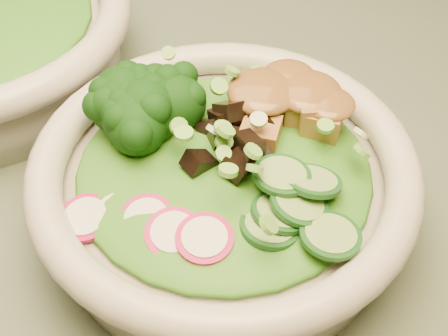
# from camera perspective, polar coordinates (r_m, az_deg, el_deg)

# --- Properties ---
(dining_table) EXTENTS (1.20, 0.80, 0.75)m
(dining_table) POSITION_cam_1_polar(r_m,az_deg,el_deg) (0.64, 5.73, -5.12)
(dining_table) COLOR black
(dining_table) RESTS_ON ground
(salad_bowl) EXTENTS (0.28, 0.28, 0.08)m
(salad_bowl) POSITION_cam_1_polar(r_m,az_deg,el_deg) (0.46, -0.00, -1.74)
(salad_bowl) COLOR beige
(salad_bowl) RESTS_ON dining_table
(lettuce_bed) EXTENTS (0.21, 0.21, 0.02)m
(lettuce_bed) POSITION_cam_1_polar(r_m,az_deg,el_deg) (0.44, 0.00, 0.09)
(lettuce_bed) COLOR #1D6B16
(lettuce_bed) RESTS_ON salad_bowl
(broccoli_florets) EXTENTS (0.08, 0.07, 0.05)m
(broccoli_florets) POSITION_cam_1_polar(r_m,az_deg,el_deg) (0.46, -6.43, 5.07)
(broccoli_florets) COLOR black
(broccoli_florets) RESTS_ON salad_bowl
(radish_slices) EXTENTS (0.12, 0.04, 0.02)m
(radish_slices) POSITION_cam_1_polar(r_m,az_deg,el_deg) (0.41, -5.88, -5.17)
(radish_slices) COLOR #B30D4E
(radish_slices) RESTS_ON salad_bowl
(cucumber_slices) EXTENTS (0.07, 0.07, 0.04)m
(cucumber_slices) POSITION_cam_1_polar(r_m,az_deg,el_deg) (0.41, 7.25, -3.19)
(cucumber_slices) COLOR #9DC46C
(cucumber_slices) RESTS_ON salad_bowl
(mushroom_heap) EXTENTS (0.07, 0.07, 0.04)m
(mushroom_heap) POSITION_cam_1_polar(r_m,az_deg,el_deg) (0.44, 1.05, 2.34)
(mushroom_heap) COLOR black
(mushroom_heap) RESTS_ON salad_bowl
(tofu_cubes) EXTENTS (0.09, 0.06, 0.04)m
(tofu_cubes) POSITION_cam_1_polar(r_m,az_deg,el_deg) (0.47, 5.24, 5.53)
(tofu_cubes) COLOR #956331
(tofu_cubes) RESTS_ON salad_bowl
(peanut_sauce) EXTENTS (0.07, 0.06, 0.02)m
(peanut_sauce) POSITION_cam_1_polar(r_m,az_deg,el_deg) (0.46, 5.36, 6.79)
(peanut_sauce) COLOR brown
(peanut_sauce) RESTS_ON tofu_cubes
(scallion_garnish) EXTENTS (0.20, 0.20, 0.02)m
(scallion_garnish) POSITION_cam_1_polar(r_m,az_deg,el_deg) (0.43, -0.00, 2.42)
(scallion_garnish) COLOR #72BC42
(scallion_garnish) RESTS_ON salad_bowl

